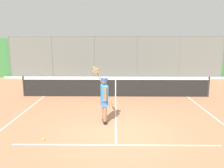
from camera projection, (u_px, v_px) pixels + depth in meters
ground_plane at (116, 131)px, 7.22m from camera, size 60.00×60.00×0.00m
court_line_markings at (116, 149)px, 6.05m from camera, size 7.70×10.24×0.01m
fence_backdrop at (115, 58)px, 17.88m from camera, size 19.65×1.37×3.33m
tennis_net at (116, 87)px, 11.69m from camera, size 9.90×0.09×1.07m
tennis_player at (104, 97)px, 7.87m from camera, size 0.66×1.30×1.93m
tennis_ball_near_net at (44, 139)px, 6.58m from camera, size 0.07×0.07×0.07m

